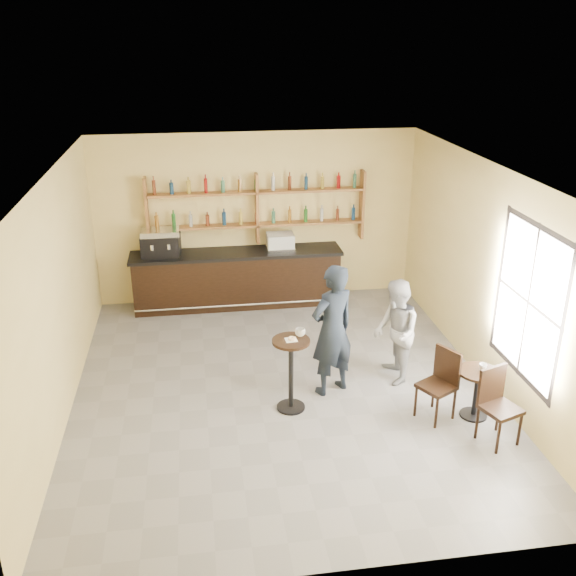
{
  "coord_description": "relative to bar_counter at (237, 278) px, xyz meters",
  "views": [
    {
      "loc": [
        -1.13,
        -8.13,
        4.96
      ],
      "look_at": [
        0.2,
        0.8,
        1.25
      ],
      "focal_mm": 40.0,
      "sensor_mm": 36.0,
      "label": 1
    }
  ],
  "objects": [
    {
      "name": "chair_west",
      "position": [
        2.35,
        -4.22,
        -0.04
      ],
      "size": [
        0.58,
        0.58,
        0.98
      ],
      "primitive_type": null,
      "rotation": [
        0.0,
        0.0,
        -1.07
      ],
      "color": "black",
      "rests_on": "floor"
    },
    {
      "name": "cafe_table",
      "position": [
        2.9,
        -4.27,
        -0.18
      ],
      "size": [
        0.61,
        0.61,
        0.7
      ],
      "primitive_type": null,
      "rotation": [
        0.0,
        0.0,
        0.11
      ],
      "color": "black",
      "rests_on": "floor"
    },
    {
      "name": "ceiling",
      "position": [
        0.42,
        -3.15,
        2.67
      ],
      "size": [
        7.0,
        7.0,
        0.0
      ],
      "primitive_type": "plane",
      "rotation": [
        3.14,
        0.0,
        0.0
      ],
      "color": "white",
      "rests_on": "wall_back"
    },
    {
      "name": "window_frame",
      "position": [
        3.41,
        -4.35,
        1.17
      ],
      "size": [
        0.04,
        1.7,
        2.1
      ],
      "primitive_type": null,
      "color": "black",
      "rests_on": "wall_right"
    },
    {
      "name": "floor",
      "position": [
        0.42,
        -3.15,
        -0.53
      ],
      "size": [
        7.0,
        7.0,
        0.0
      ],
      "primitive_type": "plane",
      "color": "gray",
      "rests_on": "ground"
    },
    {
      "name": "pastry_case",
      "position": [
        0.82,
        0.0,
        0.68
      ],
      "size": [
        0.52,
        0.42,
        0.31
      ],
      "primitive_type": null,
      "rotation": [
        0.0,
        0.0,
        0.01
      ],
      "color": "silver",
      "rests_on": "bar_counter"
    },
    {
      "name": "napkin",
      "position": [
        0.46,
        -3.71,
        0.53
      ],
      "size": [
        0.17,
        0.17,
        0.0
      ],
      "primitive_type": "cube",
      "rotation": [
        0.0,
        0.0,
        0.08
      ],
      "color": "white",
      "rests_on": "pedestal_table"
    },
    {
      "name": "wall_back",
      "position": [
        0.42,
        0.35,
        1.07
      ],
      "size": [
        7.0,
        0.0,
        7.0
      ],
      "primitive_type": "plane",
      "rotation": [
        1.57,
        0.0,
        0.0
      ],
      "color": "#F9DF8D",
      "rests_on": "floor"
    },
    {
      "name": "espresso_machine",
      "position": [
        -1.36,
        0.0,
        0.78
      ],
      "size": [
        0.72,
        0.5,
        0.49
      ],
      "primitive_type": null,
      "rotation": [
        0.0,
        0.0,
        -0.1
      ],
      "color": "black",
      "rests_on": "bar_counter"
    },
    {
      "name": "chair_south",
      "position": [
        2.95,
        -4.87,
        -0.03
      ],
      "size": [
        0.55,
        0.55,
        1.0
      ],
      "primitive_type": null,
      "rotation": [
        0.0,
        0.0,
        0.35
      ],
      "color": "black",
      "rests_on": "floor"
    },
    {
      "name": "wall_front",
      "position": [
        0.42,
        -6.65,
        1.07
      ],
      "size": [
        7.0,
        0.0,
        7.0
      ],
      "primitive_type": "plane",
      "rotation": [
        -1.57,
        0.0,
        0.0
      ],
      "color": "#F9DF8D",
      "rests_on": "floor"
    },
    {
      "name": "bar_counter",
      "position": [
        0.0,
        0.0,
        0.0
      ],
      "size": [
        3.92,
        0.77,
        1.06
      ],
      "primitive_type": null,
      "color": "black",
      "rests_on": "floor"
    },
    {
      "name": "wall_left",
      "position": [
        -2.58,
        -3.15,
        1.07
      ],
      "size": [
        0.0,
        7.0,
        7.0
      ],
      "primitive_type": "plane",
      "rotation": [
        1.57,
        0.0,
        1.57
      ],
      "color": "#F9DF8D",
      "rests_on": "floor"
    },
    {
      "name": "wall_right",
      "position": [
        3.42,
        -3.15,
        1.07
      ],
      "size": [
        0.0,
        7.0,
        7.0
      ],
      "primitive_type": "plane",
      "rotation": [
        1.57,
        0.0,
        -1.57
      ],
      "color": "#F9DF8D",
      "rests_on": "floor"
    },
    {
      "name": "man_main",
      "position": [
        1.1,
        -3.33,
        0.45
      ],
      "size": [
        0.85,
        0.74,
        1.95
      ],
      "primitive_type": "imported",
      "rotation": [
        0.0,
        0.0,
        3.6
      ],
      "color": "black",
      "rests_on": "floor"
    },
    {
      "name": "patron_second",
      "position": [
        2.1,
        -3.16,
        0.26
      ],
      "size": [
        0.64,
        0.8,
        1.59
      ],
      "primitive_type": "imported",
      "rotation": [
        0.0,
        0.0,
        -1.62
      ],
      "color": "#9D9DA2",
      "rests_on": "floor"
    },
    {
      "name": "liquor_bottles",
      "position": [
        0.42,
        0.22,
        1.45
      ],
      "size": [
        3.68,
        0.1,
        1.0
      ],
      "primitive_type": null,
      "color": "#8C5919",
      "rests_on": "shelf_unit"
    },
    {
      "name": "donut",
      "position": [
        0.47,
        -3.72,
        0.56
      ],
      "size": [
        0.13,
        0.13,
        0.04
      ],
      "primitive_type": "torus",
      "rotation": [
        0.0,
        0.0,
        0.25
      ],
      "color": "#E8A754",
      "rests_on": "napkin"
    },
    {
      "name": "window_pane",
      "position": [
        3.41,
        -4.35,
        1.17
      ],
      "size": [
        0.0,
        2.0,
        2.0
      ],
      "primitive_type": "plane",
      "rotation": [
        1.57,
        0.0,
        -1.57
      ],
      "color": "white",
      "rests_on": "wall_right"
    },
    {
      "name": "pedestal_table",
      "position": [
        0.46,
        -3.71,
        0.0
      ],
      "size": [
        0.59,
        0.59,
        1.06
      ],
      "primitive_type": null,
      "rotation": [
        0.0,
        0.0,
        0.16
      ],
      "color": "black",
      "rests_on": "floor"
    },
    {
      "name": "cup_cafe",
      "position": [
        2.95,
        -4.27,
        0.22
      ],
      "size": [
        0.13,
        0.13,
        0.1
      ],
      "primitive_type": "imported",
      "rotation": [
        0.0,
        0.0,
        0.35
      ],
      "color": "white",
      "rests_on": "cafe_table"
    },
    {
      "name": "cup_pedestal",
      "position": [
        0.6,
        -3.61,
        0.59
      ],
      "size": [
        0.17,
        0.17,
        0.11
      ],
      "primitive_type": "imported",
      "rotation": [
        0.0,
        0.0,
        -0.28
      ],
      "color": "white",
      "rests_on": "pedestal_table"
    },
    {
      "name": "shelf_unit",
      "position": [
        0.42,
        0.22,
        1.28
      ],
      "size": [
        4.0,
        0.26,
        1.4
      ],
      "primitive_type": null,
      "color": "brown",
      "rests_on": "wall_back"
    }
  ]
}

